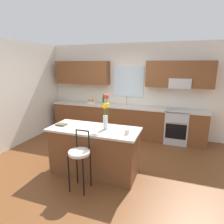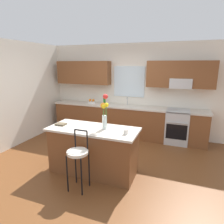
{
  "view_description": "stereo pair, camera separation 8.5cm",
  "coord_description": "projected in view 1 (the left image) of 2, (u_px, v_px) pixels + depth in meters",
  "views": [
    {
      "loc": [
        1.49,
        -3.68,
        2.12
      ],
      "look_at": [
        -0.0,
        0.55,
        1.0
      ],
      "focal_mm": 31.07,
      "sensor_mm": 36.0,
      "label": 1
    },
    {
      "loc": [
        1.57,
        -3.65,
        2.12
      ],
      "look_at": [
        -0.0,
        0.55,
        1.0
      ],
      "focal_mm": 31.07,
      "sensor_mm": 36.0,
      "label": 2
    }
  ],
  "objects": [
    {
      "name": "sink_faucet",
      "position": [
        126.0,
        100.0,
        5.8
      ],
      "size": [
        0.02,
        0.13,
        0.23
      ],
      "color": "#B7BABC",
      "rests_on": "counter_run"
    },
    {
      "name": "bottle_olive_oil",
      "position": [
        103.0,
        100.0,
        5.89
      ],
      "size": [
        0.06,
        0.06,
        0.31
      ],
      "color": "#1E5923",
      "rests_on": "counter_run"
    },
    {
      "name": "ground_plane",
      "position": [
        104.0,
        161.0,
        4.36
      ],
      "size": [
        14.0,
        14.0,
        0.0
      ],
      "primitive_type": "plane",
      "color": "brown"
    },
    {
      "name": "cookbook",
      "position": [
        61.0,
        124.0,
        3.89
      ],
      "size": [
        0.2,
        0.15,
        0.03
      ],
      "primitive_type": "cube",
      "color": "brown",
      "rests_on": "kitchen_island"
    },
    {
      "name": "back_wall_assembly",
      "position": [
        129.0,
        85.0,
        5.81
      ],
      "size": [
        5.6,
        0.5,
        2.7
      ],
      "color": "silver",
      "rests_on": "ground"
    },
    {
      "name": "fruit_bowl_oranges",
      "position": [
        91.0,
        102.0,
        6.05
      ],
      "size": [
        0.24,
        0.24,
        0.13
      ],
      "color": "silver",
      "rests_on": "counter_run"
    },
    {
      "name": "wall_left",
      "position": [
        18.0,
        94.0,
        5.14
      ],
      "size": [
        0.12,
        4.6,
        2.7
      ],
      "primitive_type": "cube",
      "color": "silver",
      "rests_on": "ground"
    },
    {
      "name": "kitchen_island",
      "position": [
        94.0,
        150.0,
        3.82
      ],
      "size": [
        1.74,
        0.75,
        0.92
      ],
      "color": "brown",
      "rests_on": "ground"
    },
    {
      "name": "flower_vase",
      "position": [
        106.0,
        111.0,
        3.6
      ],
      "size": [
        0.16,
        0.16,
        0.66
      ],
      "color": "silver",
      "rests_on": "kitchen_island"
    },
    {
      "name": "bar_stool_near",
      "position": [
        80.0,
        155.0,
        3.24
      ],
      "size": [
        0.36,
        0.36,
        1.04
      ],
      "color": "black",
      "rests_on": "ground"
    },
    {
      "name": "mug_ceramic",
      "position": [
        127.0,
        132.0,
        3.39
      ],
      "size": [
        0.08,
        0.08,
        0.09
      ],
      "primitive_type": "cylinder",
      "color": "silver",
      "rests_on": "kitchen_island"
    },
    {
      "name": "counter_run",
      "position": [
        125.0,
        121.0,
        5.81
      ],
      "size": [
        4.56,
        0.64,
        0.92
      ],
      "color": "brown",
      "rests_on": "ground"
    },
    {
      "name": "oven_range",
      "position": [
        176.0,
        126.0,
        5.31
      ],
      "size": [
        0.6,
        0.64,
        0.92
      ],
      "color": "#B7BABC",
      "rests_on": "ground"
    }
  ]
}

